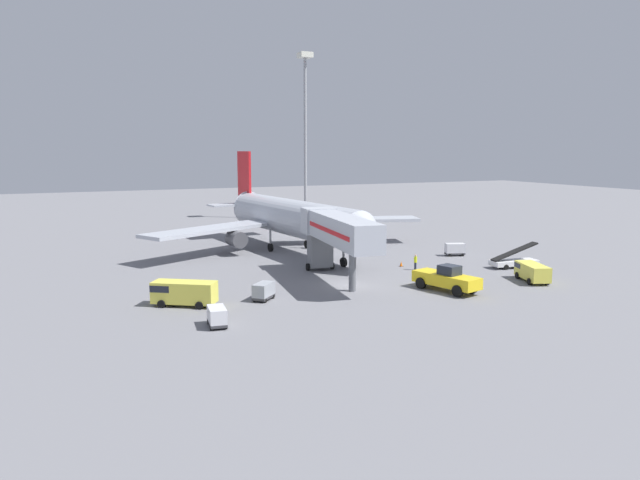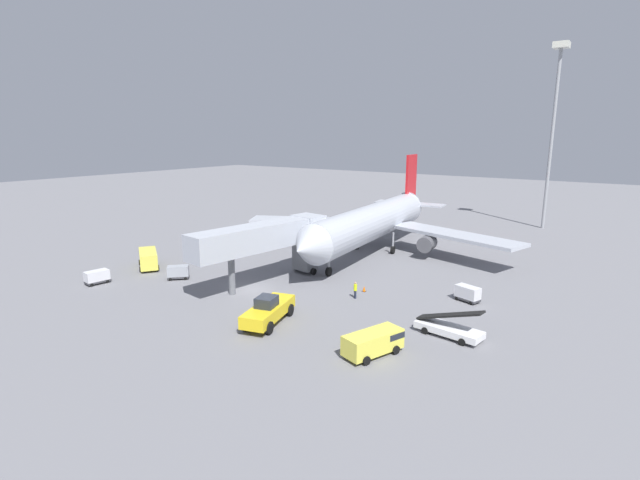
% 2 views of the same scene
% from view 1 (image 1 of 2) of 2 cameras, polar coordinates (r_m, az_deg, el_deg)
% --- Properties ---
extents(ground_plane, '(300.00, 300.00, 0.00)m').
position_cam_1_polar(ground_plane, '(61.09, 2.73, -4.25)').
color(ground_plane, slate).
extents(airplane_at_gate, '(40.33, 39.82, 13.01)m').
position_cam_1_polar(airplane_at_gate, '(81.16, -2.75, 2.09)').
color(airplane_at_gate, '#B7BCC6').
rests_on(airplane_at_gate, ground).
extents(jet_bridge, '(5.59, 17.63, 6.91)m').
position_cam_1_polar(jet_bridge, '(62.71, 1.47, 0.85)').
color(jet_bridge, '#B2B7C1').
rests_on(jet_bridge, ground).
extents(pushback_tug, '(3.95, 7.10, 2.54)m').
position_cam_1_polar(pushback_tug, '(59.75, 11.68, -3.57)').
color(pushback_tug, yellow).
rests_on(pushback_tug, ground).
extents(belt_loader_truck, '(5.72, 2.65, 2.81)m').
position_cam_1_polar(belt_loader_truck, '(73.43, 17.57, -1.88)').
color(belt_loader_truck, white).
rests_on(belt_loader_truck, ground).
extents(service_van_far_right, '(5.65, 4.68, 2.12)m').
position_cam_1_polar(service_van_far_right, '(54.48, -12.65, -4.72)').
color(service_van_far_right, '#E5DB4C').
rests_on(service_van_far_right, ground).
extents(service_van_mid_left, '(3.34, 5.13, 1.81)m').
position_cam_1_polar(service_van_mid_left, '(66.45, 19.07, -2.75)').
color(service_van_mid_left, '#E5DB4C').
rests_on(service_van_mid_left, ground).
extents(baggage_cart_mid_center, '(2.53, 2.55, 1.55)m').
position_cam_1_polar(baggage_cart_mid_center, '(55.37, -5.26, -4.71)').
color(baggage_cart_mid_center, '#38383D').
rests_on(baggage_cart_mid_center, ground).
extents(baggage_cart_outer_right, '(1.58, 2.59, 1.50)m').
position_cam_1_polar(baggage_cart_outer_right, '(47.83, -9.55, -6.97)').
color(baggage_cart_outer_right, '#38383D').
rests_on(baggage_cart_outer_right, ground).
extents(baggage_cart_rear_right, '(2.63, 1.90, 1.57)m').
position_cam_1_polar(baggage_cart_rear_right, '(79.43, 12.41, -0.82)').
color(baggage_cart_rear_right, '#38383D').
rests_on(baggage_cart_rear_right, ground).
extents(ground_crew_worker_foreground, '(0.46, 0.46, 1.75)m').
position_cam_1_polar(ground_crew_worker_foreground, '(69.42, 8.85, -2.01)').
color(ground_crew_worker_foreground, '#1E2333').
rests_on(ground_crew_worker_foreground, ground).
extents(safety_cone_alpha, '(0.39, 0.39, 0.60)m').
position_cam_1_polar(safety_cone_alpha, '(71.35, 7.55, -2.21)').
color(safety_cone_alpha, black).
rests_on(safety_cone_alpha, ground).
extents(apron_light_mast, '(2.40, 2.40, 30.96)m').
position_cam_1_polar(apron_light_mast, '(117.26, -1.39, 12.14)').
color(apron_light_mast, '#93969B').
rests_on(apron_light_mast, ground).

